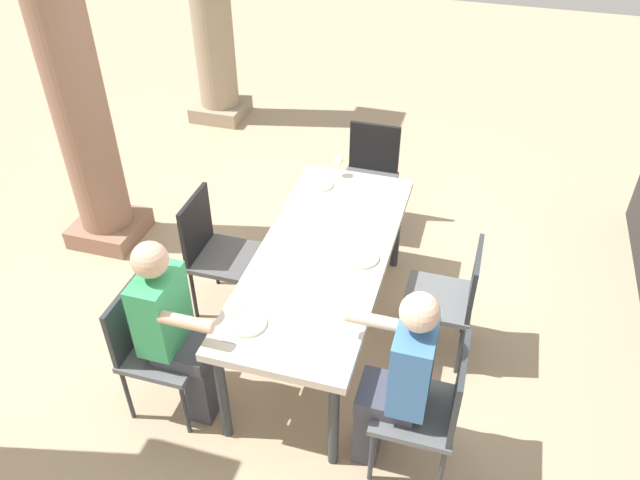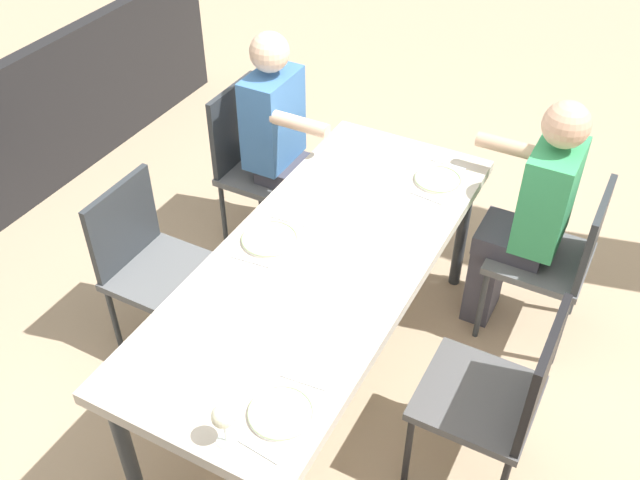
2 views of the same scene
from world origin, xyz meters
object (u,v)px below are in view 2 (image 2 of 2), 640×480
object	(u,v)px
chair_mid_south	(150,259)
wine_glass_2	(223,417)
diner_woman_green	(529,214)
plate_2	(281,413)
chair_west_north	(559,254)
plate_0	(438,179)
chair_mid_north	(501,393)
chair_west_south	(255,158)
diner_man_white	(284,143)
dining_table	(322,268)
plate_1	(269,239)

from	to	relation	value
chair_mid_south	wine_glass_2	world-z (taller)	wine_glass_2
diner_woman_green	plate_2	bearing A→B (deg)	-14.67
plate_2	wine_glass_2	xyz separation A→B (m)	(0.17, -0.10, 0.11)
chair_west_north	chair_mid_south	size ratio (longest dim) A/B	1.00
chair_west_north	diner_woman_green	bearing A→B (deg)	-91.01
plate_0	chair_mid_north	bearing A→B (deg)	35.35
chair_west_south	diner_man_white	distance (m)	0.25
chair_west_north	chair_mid_north	size ratio (longest dim) A/B	0.95
chair_west_south	diner_man_white	bearing A→B (deg)	89.10
chair_west_north	plate_0	world-z (taller)	chair_west_north
chair_mid_north	dining_table	bearing A→B (deg)	-98.92
diner_woman_green	plate_0	xyz separation A→B (m)	(0.07, -0.43, 0.09)
diner_man_white	plate_0	bearing A→B (deg)	85.79
chair_west_north	plate_2	world-z (taller)	chair_west_north
chair_west_north	wine_glass_2	xyz separation A→B (m)	(1.71, -0.68, 0.38)
chair_mid_south	wine_glass_2	size ratio (longest dim) A/B	5.28
wine_glass_2	diner_woman_green	bearing A→B (deg)	163.57
diner_man_white	wine_glass_2	world-z (taller)	diner_man_white
chair_west_north	dining_table	bearing A→B (deg)	-46.30
chair_mid_south	wine_glass_2	xyz separation A→B (m)	(0.79, 0.97, 0.38)
plate_2	chair_west_south	bearing A→B (deg)	-144.98
chair_west_south	diner_woman_green	distance (m)	1.49
diner_woman_green	plate_1	world-z (taller)	diner_woman_green
dining_table	chair_west_north	xyz separation A→B (m)	(-0.79, 0.83, -0.19)
chair_mid_north	plate_2	world-z (taller)	chair_mid_north
chair_mid_north	plate_0	world-z (taller)	chair_mid_north
chair_west_north	wine_glass_2	world-z (taller)	wine_glass_2
chair_west_north	chair_west_south	distance (m)	1.66
chair_west_north	plate_2	size ratio (longest dim) A/B	4.01
dining_table	chair_mid_south	world-z (taller)	chair_mid_south
chair_mid_north	diner_woman_green	distance (m)	0.95
plate_0	dining_table	bearing A→B (deg)	-17.39
dining_table	chair_mid_south	bearing A→B (deg)	-81.03
diner_man_white	plate_1	world-z (taller)	diner_man_white
plate_2	plate_0	bearing A→B (deg)	-179.17
chair_west_north	diner_man_white	xyz separation A→B (m)	(0.00, -1.46, 0.17)
plate_1	diner_man_white	bearing A→B (deg)	-153.61
chair_mid_north	diner_man_white	bearing A→B (deg)	-121.98
diner_woman_green	diner_man_white	distance (m)	1.29
chair_west_south	plate_2	size ratio (longest dim) A/B	4.27
plate_2	chair_west_north	bearing A→B (deg)	159.43
chair_mid_south	plate_1	bearing A→B (deg)	101.13
chair_mid_south	plate_2	xyz separation A→B (m)	(0.62, 1.07, 0.27)
plate_0	wine_glass_2	xyz separation A→B (m)	(1.64, -0.08, 0.11)
chair_west_south	chair_mid_south	bearing A→B (deg)	0.31
chair_west_south	diner_woman_green	world-z (taller)	diner_woman_green
plate_1	chair_mid_south	bearing A→B (deg)	-78.87
plate_1	plate_2	distance (m)	0.88
diner_woman_green	diner_man_white	xyz separation A→B (m)	(0.01, -1.29, 0.00)
chair_west_north	diner_woman_green	world-z (taller)	diner_woman_green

